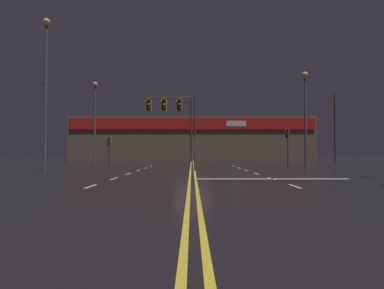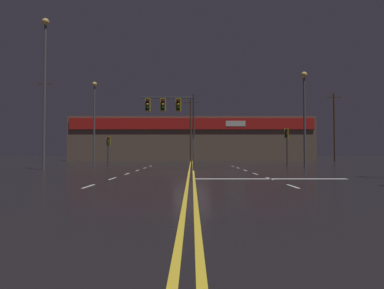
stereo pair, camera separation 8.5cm
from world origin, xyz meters
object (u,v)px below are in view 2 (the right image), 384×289
object	(u,v)px
traffic_signal_median	(171,111)
traffic_signal_corner_northwest	(109,144)
streetlight_far_left	(305,106)
streetlight_median_approach	(95,112)
traffic_signal_corner_northeast	(287,138)
streetlight_near_left	(46,76)

from	to	relation	value
traffic_signal_median	traffic_signal_corner_northwest	distance (m)	11.18
streetlight_far_left	streetlight_median_approach	bearing A→B (deg)	159.97
traffic_signal_corner_northwest	traffic_signal_corner_northeast	bearing A→B (deg)	-0.40
traffic_signal_median	streetlight_near_left	xyz separation A→B (m)	(-10.03, 0.89, 2.89)
streetlight_far_left	traffic_signal_corner_northwest	bearing A→B (deg)	169.97
traffic_signal_median	traffic_signal_corner_northeast	bearing A→B (deg)	35.82
traffic_signal_corner_northeast	streetlight_far_left	distance (m)	4.38
traffic_signal_corner_northeast	streetlight_far_left	xyz separation A→B (m)	(0.63, -3.25, 2.87)
traffic_signal_median	streetlight_far_left	distance (m)	13.07
traffic_signal_corner_northeast	traffic_signal_corner_northwest	bearing A→B (deg)	179.60
traffic_signal_median	traffic_signal_corner_northeast	distance (m)	14.15
traffic_signal_median	traffic_signal_corner_northeast	size ratio (longest dim) A/B	1.50
traffic_signal_corner_northeast	streetlight_median_approach	size ratio (longest dim) A/B	0.39
traffic_signal_corner_northeast	traffic_signal_corner_northwest	distance (m)	18.47
traffic_signal_corner_northeast	traffic_signal_corner_northwest	size ratio (longest dim) A/B	1.27
traffic_signal_corner_northwest	streetlight_median_approach	size ratio (longest dim) A/B	0.31
traffic_signal_median	streetlight_near_left	bearing A→B (deg)	174.91
traffic_signal_corner_northwest	streetlight_far_left	distance (m)	19.70
traffic_signal_corner_northeast	streetlight_near_left	xyz separation A→B (m)	(-21.43, -7.33, 4.59)
traffic_signal_corner_northeast	streetlight_near_left	world-z (taller)	streetlight_near_left
traffic_signal_corner_northeast	traffic_signal_median	bearing A→B (deg)	-144.18
streetlight_median_approach	streetlight_near_left	bearing A→B (deg)	-89.79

